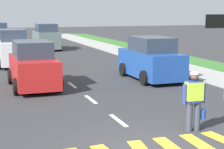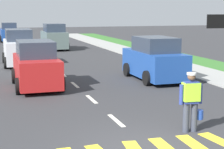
# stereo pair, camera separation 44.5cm
# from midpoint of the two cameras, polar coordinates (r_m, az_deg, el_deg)

# --- Properties ---
(ground_plane) EXTENTS (96.00, 96.00, 0.00)m
(ground_plane) POSITION_cam_midpoint_polar(r_m,az_deg,el_deg) (29.55, -11.97, 2.76)
(ground_plane) COLOR #333335
(sidewalk_right) EXTENTS (2.40, 72.00, 0.14)m
(sidewalk_right) POSITION_cam_midpoint_polar(r_m,az_deg,el_deg) (21.45, 11.65, 0.30)
(sidewalk_right) COLOR #9E9E99
(sidewalk_right) RESTS_ON ground
(lane_center_line) EXTENTS (0.14, 46.40, 0.01)m
(lane_center_line) POSITION_cam_midpoint_polar(r_m,az_deg,el_deg) (33.69, -12.92, 3.54)
(lane_center_line) COLOR silver
(lane_center_line) RESTS_ON ground
(road_worker) EXTENTS (0.77, 0.36, 1.67)m
(road_worker) POSITION_cam_midpoint_polar(r_m,az_deg,el_deg) (10.92, 10.94, -3.49)
(road_worker) COLOR #383D4C
(road_worker) RESTS_ON ground
(lane_direction_sign) EXTENTS (1.16, 0.11, 3.20)m
(lane_direction_sign) POSITION_cam_midpoint_polar(r_m,az_deg,el_deg) (14.84, 15.16, 5.51)
(lane_direction_sign) COLOR gray
(lane_direction_sign) RESTS_ON ground
(car_parked_curbside) EXTENTS (2.04, 4.25, 2.08)m
(car_parked_curbside) POSITION_cam_midpoint_polar(r_m,az_deg,el_deg) (18.84, 5.06, 2.18)
(car_parked_curbside) COLOR #1E4799
(car_parked_curbside) RESTS_ON ground
(car_outgoing_far) EXTENTS (2.07, 4.00, 2.23)m
(car_outgoing_far) POSITION_cam_midpoint_polar(r_m,az_deg,el_deg) (33.57, -10.06, 5.38)
(car_outgoing_far) COLOR slate
(car_outgoing_far) RESTS_ON ground
(car_oncoming_second) EXTENTS (1.95, 4.25, 2.20)m
(car_oncoming_second) POSITION_cam_midpoint_polar(r_m,az_deg,el_deg) (24.41, -14.95, 3.69)
(car_oncoming_second) COLOR silver
(car_oncoming_second) RESTS_ON ground
(car_oncoming_lead) EXTENTS (1.97, 4.08, 2.04)m
(car_oncoming_lead) POSITION_cam_midpoint_polar(r_m,az_deg,el_deg) (17.14, -12.29, 1.20)
(car_oncoming_lead) COLOR red
(car_oncoming_lead) RESTS_ON ground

